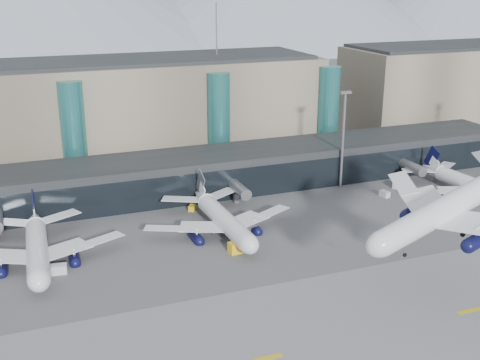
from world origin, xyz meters
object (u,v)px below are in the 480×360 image
at_px(hero_jet, 460,197).
at_px(veh_d, 398,184).
at_px(veh_a, 58,269).
at_px(veh_c, 249,226).
at_px(veh_g, 385,194).
at_px(veh_h, 238,247).
at_px(lightmast_mid, 343,134).
at_px(jet_parked_left, 36,238).
at_px(jet_parked_right, 464,178).
at_px(veh_b, 192,208).
at_px(jet_parked_mid, 219,211).

height_order(hero_jet, veh_d, hero_jet).
height_order(veh_a, veh_c, veh_c).
height_order(veh_g, veh_h, veh_h).
distance_m(lightmast_mid, veh_g, 18.57).
height_order(lightmast_mid, jet_parked_left, lightmast_mid).
bearing_deg(hero_jet, jet_parked_left, 143.25).
xyz_separation_m(jet_parked_right, veh_c, (-60.52, -3.05, -3.07)).
bearing_deg(veh_b, veh_d, -63.77).
bearing_deg(veh_g, hero_jet, -30.76).
height_order(lightmast_mid, veh_d, lightmast_mid).
bearing_deg(veh_d, jet_parked_right, -70.70).
bearing_deg(jet_parked_mid, veh_g, -85.62).
distance_m(hero_jet, veh_c, 47.18).
height_order(jet_parked_left, veh_g, jet_parked_left).
relative_size(jet_parked_right, veh_c, 8.79).
height_order(lightmast_mid, veh_g, lightmast_mid).
bearing_deg(veh_c, jet_parked_right, 40.97).
distance_m(jet_parked_right, veh_c, 60.68).
distance_m(jet_parked_mid, veh_h, 12.74).
relative_size(jet_parked_mid, veh_g, 13.80).
height_order(jet_parked_left, veh_a, jet_parked_left).
bearing_deg(hero_jet, veh_c, 115.33).
relative_size(jet_parked_right, veh_a, 10.77).
bearing_deg(veh_c, lightmast_mid, 67.22).
relative_size(hero_jet, veh_h, 9.53).
relative_size(hero_jet, veh_g, 14.62).
bearing_deg(veh_h, veh_b, 87.74).
relative_size(lightmast_mid, hero_jet, 0.67).
xyz_separation_m(veh_c, veh_h, (-6.08, -9.18, 0.03)).
xyz_separation_m(jet_parked_left, veh_a, (3.19, -8.10, -3.50)).
xyz_separation_m(lightmast_mid, jet_parked_mid, (-39.34, -15.55, -10.06)).
distance_m(lightmast_mid, jet_parked_mid, 43.48).
bearing_deg(veh_d, hero_jet, -150.29).
relative_size(hero_jet, veh_d, 12.13).
bearing_deg(veh_d, jet_parked_mid, 155.77).
bearing_deg(veh_g, veh_c, -88.84).
bearing_deg(veh_d, lightmast_mid, 122.24).
bearing_deg(veh_b, jet_parked_left, 141.51).
bearing_deg(jet_parked_left, lightmast_mid, -76.18).
distance_m(veh_d, veh_g, 8.60).
distance_m(jet_parked_mid, veh_a, 36.44).
relative_size(veh_b, veh_d, 0.72).
distance_m(veh_c, veh_h, 11.01).
xyz_separation_m(jet_parked_left, veh_c, (44.14, -2.19, -3.31)).
height_order(jet_parked_mid, veh_h, jet_parked_mid).
bearing_deg(veh_a, veh_h, 2.60).
relative_size(jet_parked_right, veh_h, 8.51).
bearing_deg(veh_a, lightmast_mid, 26.24).
bearing_deg(veh_c, veh_d, 53.11).
bearing_deg(veh_h, veh_a, 167.57).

